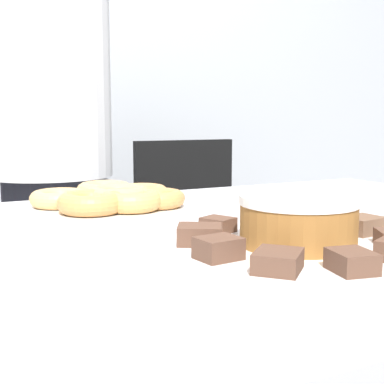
{
  "coord_description": "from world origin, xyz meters",
  "views": [
    {
      "loc": [
        -0.37,
        -0.73,
        0.96
      ],
      "look_at": [
        0.02,
        0.04,
        0.83
      ],
      "focal_mm": 50.0,
      "sensor_mm": 36.0,
      "label": 1
    }
  ],
  "objects_px": {
    "plate_donuts": "(118,209)",
    "office_chair_right": "(201,269)",
    "frosted_cake": "(298,220)",
    "plate_cake": "(297,248)",
    "person_standing": "(49,161)"
  },
  "relations": [
    {
      "from": "plate_donuts",
      "to": "office_chair_right",
      "type": "bearing_deg",
      "value": 51.47
    },
    {
      "from": "office_chair_right",
      "to": "frosted_cake",
      "type": "relative_size",
      "value": 5.44
    },
    {
      "from": "plate_cake",
      "to": "plate_donuts",
      "type": "xyz_separation_m",
      "value": [
        -0.11,
        0.41,
        -0.0
      ]
    },
    {
      "from": "plate_donuts",
      "to": "person_standing",
      "type": "bearing_deg",
      "value": 90.08
    },
    {
      "from": "office_chair_right",
      "to": "plate_donuts",
      "type": "height_order",
      "value": "office_chair_right"
    },
    {
      "from": "office_chair_right",
      "to": "plate_donuts",
      "type": "distance_m",
      "value": 0.96
    },
    {
      "from": "office_chair_right",
      "to": "plate_cake",
      "type": "height_order",
      "value": "office_chair_right"
    },
    {
      "from": "plate_donuts",
      "to": "frosted_cake",
      "type": "distance_m",
      "value": 0.43
    },
    {
      "from": "office_chair_right",
      "to": "plate_cake",
      "type": "distance_m",
      "value": 1.24
    },
    {
      "from": "plate_cake",
      "to": "plate_donuts",
      "type": "height_order",
      "value": "same"
    },
    {
      "from": "office_chair_right",
      "to": "plate_cake",
      "type": "xyz_separation_m",
      "value": [
        -0.44,
        -1.1,
        0.37
      ]
    },
    {
      "from": "person_standing",
      "to": "plate_donuts",
      "type": "xyz_separation_m",
      "value": [
        0.0,
        -0.61,
        -0.05
      ]
    },
    {
      "from": "plate_donuts",
      "to": "frosted_cake",
      "type": "height_order",
      "value": "frosted_cake"
    },
    {
      "from": "person_standing",
      "to": "frosted_cake",
      "type": "relative_size",
      "value": 9.87
    },
    {
      "from": "person_standing",
      "to": "plate_donuts",
      "type": "bearing_deg",
      "value": -89.92
    }
  ]
}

